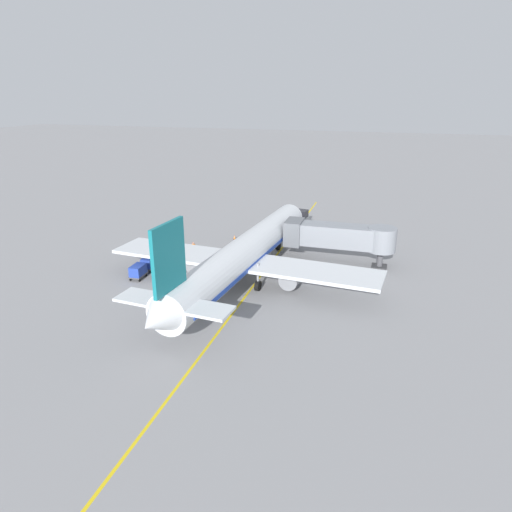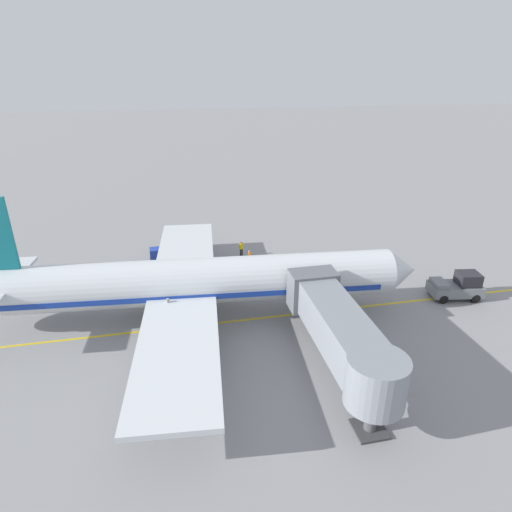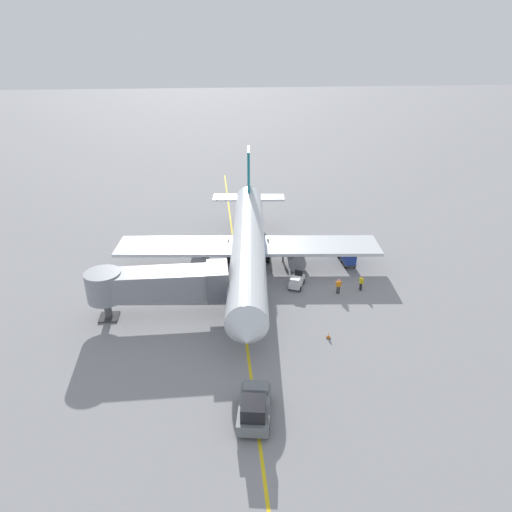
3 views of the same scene
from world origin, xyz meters
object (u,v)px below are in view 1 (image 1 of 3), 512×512
(baggage_cart_front, at_px, (149,262))
(ground_crew_loader, at_px, (174,247))
(parked_airliner, at_px, (244,254))
(ground_crew_wing_walker, at_px, (194,248))
(jet_bridge, at_px, (339,236))
(ground_crew_marshaller, at_px, (202,275))
(safety_cone_nose_left, at_px, (235,237))
(baggage_tug_lead, at_px, (219,257))
(pushback_tractor, at_px, (300,220))
(baggage_cart_second_in_train, at_px, (138,271))

(baggage_cart_front, xyz_separation_m, ground_crew_loader, (0.30, 5.89, 0.00))
(parked_airliner, relative_size, ground_crew_wing_walker, 22.10)
(baggage_cart_front, xyz_separation_m, ground_crew_wing_walker, (2.86, 6.31, 0.00))
(baggage_cart_front, distance_m, ground_crew_wing_walker, 6.93)
(baggage_cart_front, bearing_deg, jet_bridge, 22.59)
(parked_airliner, distance_m, jet_bridge, 12.75)
(ground_crew_marshaller, relative_size, safety_cone_nose_left, 2.86)
(parked_airliner, bearing_deg, jet_bridge, 44.01)
(parked_airliner, relative_size, baggage_cart_front, 12.77)
(jet_bridge, bearing_deg, baggage_tug_lead, -163.46)
(baggage_tug_lead, bearing_deg, pushback_tractor, 71.17)
(baggage_cart_second_in_train, xyz_separation_m, ground_crew_marshaller, (7.39, 0.94, 0.00))
(baggage_cart_second_in_train, bearing_deg, baggage_tug_lead, 46.73)
(parked_airliner, bearing_deg, baggage_cart_front, 179.35)
(pushback_tractor, height_order, ground_crew_marshaller, pushback_tractor)
(baggage_cart_second_in_train, relative_size, ground_crew_loader, 1.73)
(pushback_tractor, relative_size, baggage_tug_lead, 1.69)
(jet_bridge, height_order, safety_cone_nose_left, jet_bridge)
(baggage_cart_front, bearing_deg, ground_crew_marshaller, -13.48)
(baggage_cart_front, distance_m, ground_crew_loader, 5.89)
(parked_airliner, distance_m, ground_crew_wing_walker, 11.24)
(parked_airliner, bearing_deg, pushback_tractor, 86.32)
(ground_crew_wing_walker, xyz_separation_m, ground_crew_loader, (-2.57, -0.42, 0.00))
(baggage_tug_lead, distance_m, baggage_cart_front, 8.35)
(pushback_tractor, distance_m, ground_crew_marshaller, 25.53)
(safety_cone_nose_left, bearing_deg, pushback_tractor, 50.17)
(baggage_cart_front, xyz_separation_m, baggage_cart_second_in_train, (0.11, -2.73, 0.00))
(baggage_tug_lead, relative_size, baggage_cart_second_in_train, 0.95)
(parked_airliner, relative_size, ground_crew_marshaller, 22.10)
(jet_bridge, relative_size, baggage_cart_front, 4.52)
(baggage_cart_front, relative_size, safety_cone_nose_left, 4.96)
(jet_bridge, bearing_deg, baggage_cart_front, -157.41)
(ground_crew_wing_walker, relative_size, ground_crew_loader, 1.00)
(pushback_tractor, xyz_separation_m, baggage_tug_lead, (-6.31, -18.49, -0.39))
(ground_crew_wing_walker, distance_m, ground_crew_marshaller, 9.33)
(baggage_tug_lead, height_order, baggage_cart_front, baggage_tug_lead)
(parked_airliner, xyz_separation_m, jet_bridge, (9.17, 8.86, 0.27))
(parked_airliner, relative_size, baggage_cart_second_in_train, 12.77)
(parked_airliner, height_order, ground_crew_marshaller, parked_airliner)
(jet_bridge, height_order, baggage_tug_lead, jet_bridge)
(jet_bridge, distance_m, safety_cone_nose_left, 16.43)
(jet_bridge, distance_m, baggage_cart_second_in_train, 23.93)
(baggage_cart_second_in_train, bearing_deg, ground_crew_marshaller, 7.23)
(jet_bridge, bearing_deg, ground_crew_wing_walker, -172.41)
(ground_crew_wing_walker, relative_size, safety_cone_nose_left, 2.86)
(baggage_cart_front, height_order, ground_crew_marshaller, ground_crew_marshaller)
(jet_bridge, bearing_deg, parked_airliner, -135.99)
(baggage_cart_front, height_order, ground_crew_wing_walker, ground_crew_wing_walker)
(ground_crew_loader, bearing_deg, ground_crew_marshaller, -46.87)
(pushback_tractor, bearing_deg, jet_bridge, -61.84)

